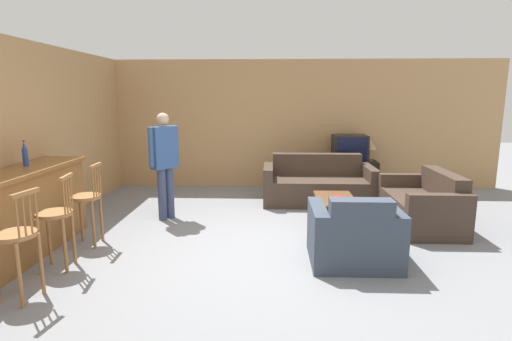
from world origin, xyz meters
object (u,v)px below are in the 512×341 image
bottle (25,154)px  loveseat_right (423,206)px  tv (350,148)px  bar_chair_mid (56,220)px  person_by_window (165,160)px  bar_chair_near (17,243)px  couch_far (318,186)px  bar_chair_far (87,203)px  armchair_near (354,237)px  coffee_table (335,202)px  tv_unit (348,176)px  table_lamp (369,145)px  book_on_table (336,197)px

bottle → loveseat_right: bearing=11.6°
tv → bar_chair_mid: bearing=-135.2°
loveseat_right → person_by_window: (-3.83, 0.18, 0.63)m
bar_chair_near → couch_far: (3.15, 3.62, -0.25)m
bar_chair_near → loveseat_right: size_ratio=0.70×
bar_chair_far → tv: (3.85, 3.09, 0.32)m
armchair_near → tv: tv is taller
bar_chair_mid → bar_chair_far: 0.73m
armchair_near → person_by_window: 3.05m
bar_chair_mid → coffee_table: bar_chair_mid is taller
bottle → tv_unit: bearing=35.6°
table_lamp → bottle: bearing=-146.6°
person_by_window → coffee_table: bearing=-3.0°
couch_far → tv_unit: size_ratio=1.77×
armchair_near → book_on_table: bearing=89.6°
tv_unit → tv: (0.00, -0.00, 0.56)m
bar_chair_far → loveseat_right: 4.63m
tv_unit → bottle: (-4.50, -3.22, 0.88)m
couch_far → book_on_table: size_ratio=8.46×
loveseat_right → table_lamp: 2.26m
armchair_near → person_by_window: size_ratio=0.60×
couch_far → tv_unit: (0.70, 0.87, 0.00)m
couch_far → tv_unit: couch_far is taller
armchair_near → tv_unit: bearing=80.5°
couch_far → coffee_table: (0.12, -1.24, 0.03)m
bar_chair_mid → bottle: bearing=137.3°
couch_far → armchair_near: bearing=-87.5°
armchair_near → bottle: 4.02m
armchair_near → table_lamp: 3.70m
bar_chair_near → table_lamp: size_ratio=2.40×
bar_chair_mid → bottle: 1.09m
tv → couch_far: bearing=-128.9°
couch_far → armchair_near: 2.65m
bar_chair_mid → bottle: (-0.65, 0.60, 0.63)m
table_lamp → person_by_window: 4.05m
table_lamp → bar_chair_mid: bearing=-138.0°
book_on_table → table_lamp: (0.96, 2.14, 0.52)m
tv_unit → table_lamp: 0.74m
bar_chair_far → tv: 4.95m
tv → loveseat_right: bearing=-72.5°
bottle → bar_chair_near: bearing=-62.9°
tv → coffee_table: bearing=-105.5°
bar_chair_near → loveseat_right: (4.53, 2.34, -0.25)m
coffee_table → bar_chair_near: bearing=-143.9°
bar_chair_mid → person_by_window: (0.70, 1.85, 0.37)m
armchair_near → tv_unit: (0.59, 3.52, 0.00)m
book_on_table → person_by_window: size_ratio=0.14×
book_on_table → coffee_table: bearing=99.0°
loveseat_right → table_lamp: (-0.29, 2.15, 0.63)m
bar_chair_mid → bar_chair_far: bearing=90.0°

